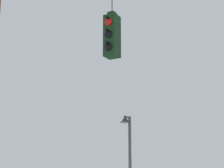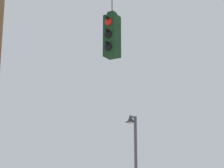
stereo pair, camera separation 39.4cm
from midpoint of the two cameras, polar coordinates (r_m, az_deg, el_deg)
The scene contains 2 objects.
traffic_light_near_right_pole at distance 11.18m, azimuth -1.02°, elevation 6.36°, with size 0.34×0.58×2.42m.
street_lamp at distance 15.99m, azimuth 1.42°, elevation -10.00°, with size 0.36×0.64×4.78m.
Camera 1 is at (4.04, -9.31, 1.86)m, focal length 70.00 mm.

